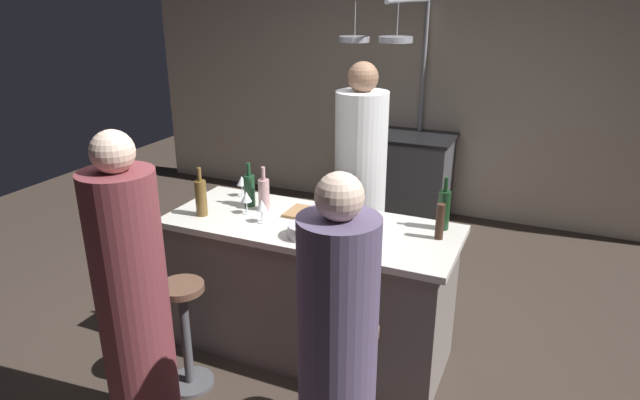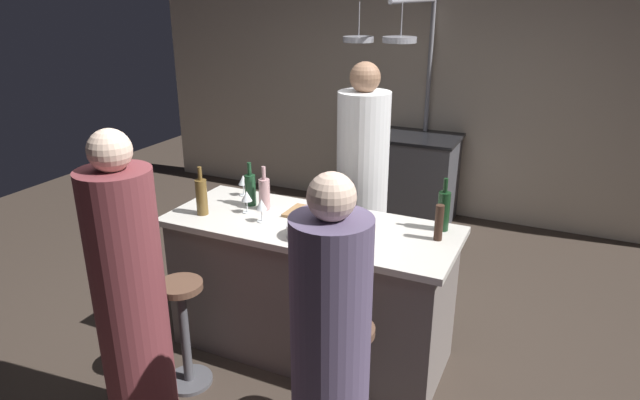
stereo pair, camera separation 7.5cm
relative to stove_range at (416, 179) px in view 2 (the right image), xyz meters
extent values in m
plane|color=#382D26|center=(0.00, -2.45, -0.45)|extent=(9.00, 9.00, 0.00)
cube|color=#BCAD99|center=(0.00, 0.40, 0.85)|extent=(6.40, 0.16, 2.60)
cube|color=slate|center=(0.00, -2.45, -0.02)|extent=(1.72, 0.66, 0.86)
cube|color=beige|center=(0.00, -2.45, 0.43)|extent=(1.80, 0.72, 0.04)
cube|color=#47474C|center=(0.00, 0.00, -0.02)|extent=(0.76, 0.60, 0.86)
cube|color=black|center=(0.00, 0.00, 0.43)|extent=(0.80, 0.64, 0.03)
cylinder|color=white|center=(0.03, -1.63, 0.34)|extent=(0.38, 0.38, 1.58)
sphere|color=#8C664C|center=(0.03, -1.63, 1.22)|extent=(0.21, 0.21, 0.21)
cylinder|color=#4C4C51|center=(0.52, -3.07, -0.11)|extent=(0.06, 0.06, 0.62)
cylinder|color=brown|center=(0.52, -3.07, 0.21)|extent=(0.26, 0.26, 0.04)
cylinder|color=#594C6B|center=(0.58, -3.44, 0.26)|extent=(0.34, 0.34, 1.41)
sphere|color=beige|center=(0.58, -3.44, 1.05)|extent=(0.19, 0.19, 0.19)
cylinder|color=#4C4C51|center=(-0.52, -3.07, -0.43)|extent=(0.28, 0.28, 0.02)
cylinder|color=#4C4C51|center=(-0.52, -3.07, -0.11)|extent=(0.06, 0.06, 0.62)
cylinder|color=brown|center=(-0.52, -3.07, 0.21)|extent=(0.26, 0.26, 0.04)
cylinder|color=brown|center=(-0.49, -3.47, 0.29)|extent=(0.35, 0.35, 1.47)
sphere|color=beige|center=(-0.49, -3.47, 1.11)|extent=(0.20, 0.20, 0.20)
cylinder|color=gray|center=(0.00, 0.25, 0.63)|extent=(0.04, 0.04, 2.15)
cylinder|color=gray|center=(0.00, -0.41, 1.70)|extent=(0.04, 1.32, 0.04)
cylinder|color=gray|center=(-0.30, -0.93, 1.42)|extent=(0.25, 0.25, 0.04)
cylinder|color=gray|center=(-0.30, -0.92, 1.56)|extent=(0.01, 0.01, 0.29)
cylinder|color=gray|center=(0.05, -0.95, 1.43)|extent=(0.27, 0.27, 0.04)
cylinder|color=gray|center=(0.05, -0.92, 1.57)|extent=(0.01, 0.01, 0.28)
cube|color=#997047|center=(-0.04, -2.33, 0.46)|extent=(0.32, 0.22, 0.02)
cylinder|color=#382319|center=(0.76, -2.36, 0.56)|extent=(0.05, 0.05, 0.21)
cylinder|color=#B78C8E|center=(-0.37, -2.36, 0.55)|extent=(0.07, 0.07, 0.20)
cylinder|color=#B78C8E|center=(-0.37, -2.36, 0.70)|extent=(0.03, 0.03, 0.08)
cylinder|color=#193D23|center=(-0.49, -2.33, 0.56)|extent=(0.07, 0.07, 0.21)
cylinder|color=#193D23|center=(-0.49, -2.33, 0.70)|extent=(0.03, 0.03, 0.08)
cylinder|color=#143319|center=(0.75, -2.21, 0.57)|extent=(0.07, 0.07, 0.23)
cylinder|color=#143319|center=(0.75, -2.21, 0.73)|extent=(0.03, 0.03, 0.08)
cylinder|color=brown|center=(-0.68, -2.60, 0.57)|extent=(0.07, 0.07, 0.23)
cylinder|color=brown|center=(-0.68, -2.60, 0.72)|extent=(0.03, 0.03, 0.08)
cylinder|color=silver|center=(-0.28, -2.55, 0.46)|extent=(0.06, 0.06, 0.01)
cylinder|color=silver|center=(-0.28, -2.55, 0.50)|extent=(0.01, 0.01, 0.07)
cone|color=silver|center=(-0.28, -2.55, 0.57)|extent=(0.07, 0.07, 0.06)
cylinder|color=silver|center=(-0.44, -2.46, 0.46)|extent=(0.06, 0.06, 0.01)
cylinder|color=silver|center=(-0.44, -2.46, 0.50)|extent=(0.01, 0.01, 0.07)
cone|color=silver|center=(-0.44, -2.46, 0.57)|extent=(0.07, 0.07, 0.06)
cylinder|color=silver|center=(-0.63, -2.20, 0.46)|extent=(0.06, 0.06, 0.01)
cylinder|color=silver|center=(-0.63, -2.20, 0.50)|extent=(0.01, 0.01, 0.07)
cone|color=silver|center=(-0.63, -2.20, 0.57)|extent=(0.07, 0.07, 0.06)
cylinder|color=silver|center=(0.35, -2.50, 0.49)|extent=(0.17, 0.17, 0.08)
cylinder|color=#B7B7BC|center=(0.06, -2.64, 0.49)|extent=(0.21, 0.21, 0.08)
camera|label=1|loc=(1.29, -5.25, 1.77)|focal=30.96mm
camera|label=2|loc=(1.36, -5.22, 1.77)|focal=30.96mm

